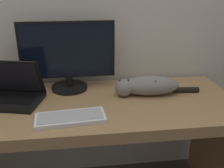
# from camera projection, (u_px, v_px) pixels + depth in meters

# --- Properties ---
(desk) EXTENTS (1.73, 0.64, 0.72)m
(desk) POSITION_uv_depth(u_px,v_px,m) (82.00, 125.00, 1.47)
(desk) COLOR #A37A4C
(desk) RESTS_ON ground_plane
(monitor) EXTENTS (0.55, 0.22, 0.41)m
(monitor) POSITION_uv_depth(u_px,v_px,m) (68.00, 57.00, 1.53)
(monitor) COLOR black
(monitor) RESTS_ON desk
(laptop) EXTENTS (0.38, 0.31, 0.23)m
(laptop) POSITION_uv_depth(u_px,v_px,m) (10.00, 93.00, 1.42)
(laptop) COLOR black
(laptop) RESTS_ON desk
(external_keyboard) EXTENTS (0.34, 0.17, 0.02)m
(external_keyboard) POSITION_uv_depth(u_px,v_px,m) (70.00, 118.00, 1.25)
(external_keyboard) COLOR white
(external_keyboard) RESTS_ON desk
(cat) EXTENTS (0.50, 0.16, 0.11)m
(cat) POSITION_uv_depth(u_px,v_px,m) (147.00, 85.00, 1.50)
(cat) COLOR gray
(cat) RESTS_ON desk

